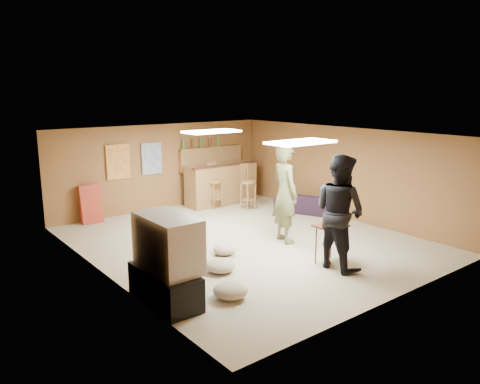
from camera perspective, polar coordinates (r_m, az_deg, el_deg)
ground at (r=9.71m, az=0.73°, el=-5.97°), size 7.00×7.00×0.00m
ceiling at (r=9.26m, az=0.77°, el=7.06°), size 6.00×7.00×0.02m
wall_back at (r=12.30m, az=-9.52°, el=3.03°), size 6.00×0.02×2.20m
wall_front at (r=7.13m, az=18.71°, el=-4.21°), size 6.00×0.02×2.20m
wall_left at (r=7.95m, az=-16.38°, el=-2.38°), size 0.02×7.00×2.20m
wall_right at (r=11.51m, az=12.48°, el=2.28°), size 0.02×7.00×2.20m
tv_stand at (r=7.04m, az=-9.13°, el=-11.27°), size 0.55×1.30×0.50m
dvd_box at (r=7.17m, az=-7.54°, el=-11.61°), size 0.35×0.50×0.08m
tv_body at (r=6.84m, az=-8.80°, el=-6.13°), size 0.60×1.10×0.80m
tv_screen at (r=6.98m, az=-6.58°, el=-5.67°), size 0.02×0.95×0.65m
bar_counter at (r=12.73m, az=-2.31°, el=0.98°), size 2.00×0.60×1.10m
bar_lip at (r=12.43m, az=-1.66°, el=3.29°), size 2.10×0.12×0.05m
bar_shelf at (r=12.94m, az=-3.52°, el=5.42°), size 2.00×0.18×0.05m
bar_backing at (r=13.00m, az=-3.55°, el=4.11°), size 2.00×0.14×0.60m
poster_left at (r=11.71m, az=-14.63°, el=3.58°), size 0.60×0.03×0.85m
poster_right at (r=12.09m, az=-10.72°, el=4.03°), size 0.55×0.03×0.80m
folding_chair_stack at (r=11.45m, az=-17.73°, el=-1.40°), size 0.50×0.26×0.91m
ceiling_panel_front at (r=8.15m, az=7.42°, el=6.04°), size 1.20×0.60×0.04m
ceiling_panel_back at (r=10.22m, az=-3.48°, el=7.37°), size 1.20×0.60×0.04m
person_olive at (r=9.48m, az=5.53°, el=-0.17°), size 0.64×0.83×2.01m
person_black at (r=8.22m, az=12.02°, el=-2.35°), size 0.78×0.99×2.01m
sofa at (r=12.00m, az=8.35°, el=-1.35°), size 1.28×1.77×0.48m
tray_table at (r=8.53m, az=10.91°, el=-6.27°), size 0.56×0.45×0.72m
cup_red_near at (r=8.35m, az=10.21°, el=-3.70°), size 0.09×0.09×0.10m
cup_red_far at (r=8.41m, az=11.65°, el=-3.59°), size 0.11×0.11×0.12m
cup_blue at (r=8.58m, az=11.27°, el=-3.27°), size 0.11×0.11×0.12m
bar_stool_left at (r=12.22m, az=-3.08°, el=0.97°), size 0.49×0.49×1.30m
bar_stool_right at (r=12.13m, az=1.00°, el=0.76°), size 0.48×0.48×1.23m
cushion_near_tv at (r=8.09m, az=-2.41°, el=-8.95°), size 0.62×0.62×0.23m
cushion_mid at (r=8.92m, az=-1.89°, el=-7.02°), size 0.56×0.56×0.19m
cushion_far at (r=7.14m, az=-1.17°, el=-11.89°), size 0.57×0.57×0.24m
bottle_row at (r=12.72m, az=-4.74°, el=5.98°), size 1.20×0.08×0.26m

